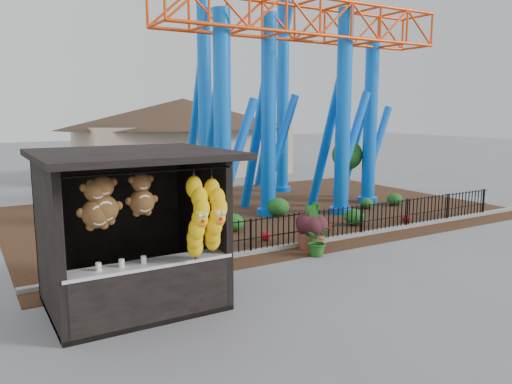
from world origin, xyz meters
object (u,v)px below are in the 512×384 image
prize_booth (136,233)px  potted_plant (317,241)px  terracotta_planter (311,239)px  roller_coaster (279,43)px

prize_booth → potted_plant: size_ratio=4.26×
terracotta_planter → potted_plant: (-0.31, -0.64, 0.13)m
prize_booth → potted_plant: prize_booth is taller
roller_coaster → potted_plant: roller_coaster is taller
roller_coaster → terracotta_planter: roller_coaster is taller
terracotta_planter → potted_plant: potted_plant is taller
prize_booth → terracotta_planter: (5.59, 1.78, -1.26)m
prize_booth → roller_coaster: size_ratio=0.32×
prize_booth → roller_coaster: (8.12, 7.35, 4.90)m
roller_coaster → terracotta_planter: 8.68m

